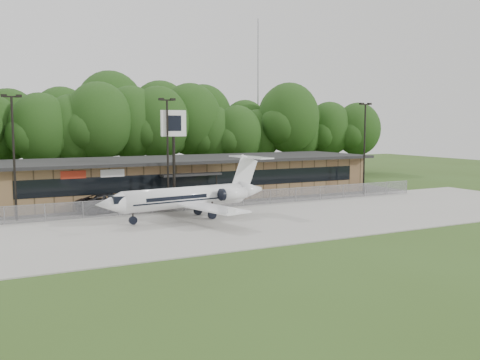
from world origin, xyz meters
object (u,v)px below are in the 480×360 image
terminal (189,177)px  business_jet (190,198)px  suv (111,203)px  pole_sign (174,134)px

terminal → business_jet: (-5.11, -13.15, -0.33)m
terminal → suv: 11.92m
terminal → business_jet: bearing=-111.2°
business_jet → suv: business_jet is taller
pole_sign → terminal: bearing=59.5°
suv → business_jet: bearing=-150.9°
terminal → pole_sign: pole_sign is taller
business_jet → pole_sign: 7.96m
terminal → business_jet: business_jet is taller
business_jet → terminal: bearing=61.8°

